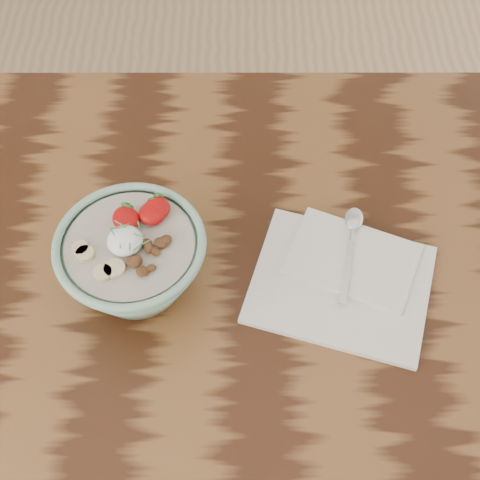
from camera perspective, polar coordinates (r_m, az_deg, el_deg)
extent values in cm
cube|color=#361B0D|center=(103.41, 1.48, -3.68)|extent=(160.00, 90.00, 4.00)
cylinder|color=#85B398|center=(101.36, -8.60, -3.71)|extent=(9.29, 9.29, 1.33)
torus|color=#85B398|center=(92.26, -9.43, -0.32)|extent=(21.13, 21.13, 1.22)
cylinder|color=#C0B59F|center=(92.81, -9.37, -0.54)|extent=(17.92, 17.92, 1.11)
ellipsoid|color=white|center=(91.61, -9.79, -0.07)|extent=(4.92, 4.92, 2.70)
ellipsoid|color=#A70707|center=(93.70, -9.54, 1.77)|extent=(3.25, 3.57, 1.79)
cone|color=#286623|center=(94.31, -9.48, 2.60)|extent=(1.40, 1.03, 1.52)
ellipsoid|color=#A70707|center=(93.65, -7.50, 2.28)|extent=(3.70, 4.07, 2.04)
cone|color=#286623|center=(94.40, -7.45, 3.21)|extent=(1.40, 1.03, 1.52)
ellipsoid|color=#A70707|center=(94.10, -7.08, 2.71)|extent=(3.65, 4.01, 2.01)
cone|color=#286623|center=(94.85, -7.03, 3.62)|extent=(1.40, 1.03, 1.52)
ellipsoid|color=#A70707|center=(93.88, -9.81, 1.92)|extent=(3.48, 3.83, 1.91)
cone|color=#286623|center=(94.55, -9.75, 2.79)|extent=(1.40, 1.03, 1.52)
cylinder|color=#D0BB89|center=(90.04, -11.65, -2.77)|extent=(2.55, 2.55, 0.70)
cylinder|color=#D0BB89|center=(92.82, -13.47, -0.69)|extent=(2.26, 2.26, 0.70)
cylinder|color=#D0BB89|center=(90.09, -10.66, -2.42)|extent=(2.86, 2.86, 0.70)
cylinder|color=#D0BB89|center=(92.16, -13.09, -1.16)|extent=(2.48, 2.48, 0.70)
ellipsoid|color=brown|center=(89.79, -8.93, -1.85)|extent=(2.62, 2.72, 1.47)
ellipsoid|color=brown|center=(89.03, -8.35, -2.68)|extent=(2.40, 2.39, 0.84)
ellipsoid|color=brown|center=(90.88, -7.79, -0.71)|extent=(1.41, 1.69, 1.27)
ellipsoid|color=brown|center=(90.51, -7.22, -1.00)|extent=(1.95, 1.95, 0.85)
ellipsoid|color=brown|center=(91.06, -6.79, -0.24)|extent=(2.41, 2.30, 1.04)
ellipsoid|color=brown|center=(90.19, -9.34, -1.79)|extent=(2.06, 2.07, 0.98)
ellipsoid|color=brown|center=(89.28, -7.59, -2.38)|extent=(1.56, 1.33, 0.91)
ellipsoid|color=brown|center=(91.50, -7.97, -0.26)|extent=(1.60, 1.56, 0.97)
ellipsoid|color=brown|center=(91.23, -6.39, -0.02)|extent=(2.43, 2.36, 1.16)
cylinder|color=#388237|center=(89.85, -9.38, -0.41)|extent=(0.30, 1.78, 0.24)
cylinder|color=#388237|center=(91.64, -9.76, 1.13)|extent=(0.90, 1.07, 0.22)
cylinder|color=#388237|center=(92.04, -10.19, 1.37)|extent=(1.67, 1.22, 0.25)
cylinder|color=#388237|center=(91.54, -8.64, 1.30)|extent=(0.49, 1.19, 0.22)
cylinder|color=#388237|center=(91.39, -10.80, 0.64)|extent=(0.86, 1.43, 0.23)
cylinder|color=#388237|center=(90.60, -8.73, 0.43)|extent=(1.76, 0.97, 0.24)
cylinder|color=#388237|center=(90.57, -10.04, 0.09)|extent=(0.58, 1.82, 0.24)
cylinder|color=#388237|center=(89.71, -8.16, -0.26)|extent=(1.59, 1.17, 0.24)
cylinder|color=#388237|center=(89.48, -8.74, -0.61)|extent=(1.16, 1.15, 0.23)
cylinder|color=#388237|center=(90.63, -9.73, 0.23)|extent=(1.38, 1.06, 0.23)
cylinder|color=#388237|center=(90.19, -10.21, -0.30)|extent=(0.46, 1.44, 0.23)
cylinder|color=#388237|center=(91.71, -10.46, 1.02)|extent=(1.87, 0.28, 0.24)
cube|color=white|center=(101.51, 8.58, -3.75)|extent=(30.89, 27.56, 1.00)
cube|color=white|center=(103.20, 9.55, -1.60)|extent=(22.50, 19.31, 0.60)
cube|color=silver|center=(101.28, 9.09, -2.69)|extent=(3.30, 11.09, 0.34)
cylinder|color=silver|center=(105.05, 9.53, 0.57)|extent=(1.25, 2.98, 0.68)
ellipsoid|color=silver|center=(106.59, 9.71, 1.81)|extent=(3.80, 4.94, 0.92)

